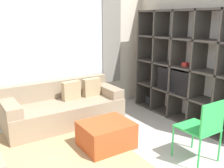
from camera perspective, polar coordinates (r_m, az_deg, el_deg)
name	(u,v)px	position (r m, az deg, el deg)	size (l,w,h in m)	color
wall_back	(47,46)	(4.82, -14.62, 8.40)	(5.62, 0.11, 2.70)	beige
wall_right	(194,47)	(4.86, 18.16, 8.11)	(0.07, 4.15, 2.70)	beige
area_rug	(44,156)	(3.72, -15.22, -15.59)	(2.22, 2.16, 0.01)	tan
shelving_unit	(188,68)	(4.69, 17.03, 3.56)	(0.42, 2.39, 2.01)	silver
couch_main	(64,108)	(4.63, -10.96, -5.36)	(2.07, 0.89, 0.74)	gray
ottoman	(106,135)	(3.75, -1.34, -11.53)	(0.73, 0.60, 0.39)	#B74C23
folding_chair	(203,126)	(3.46, 20.13, -8.91)	(0.44, 0.46, 0.86)	green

